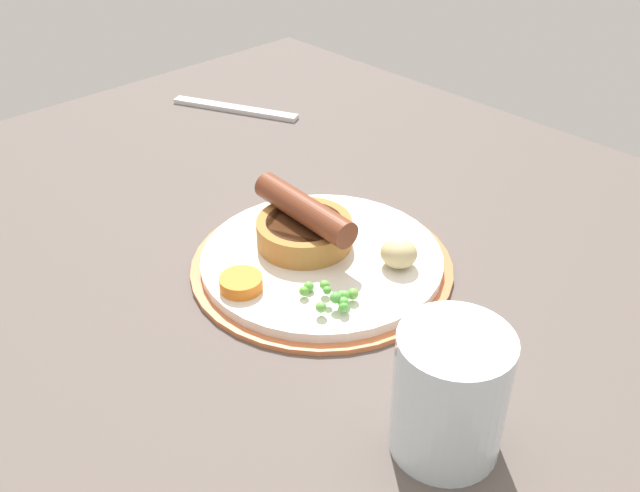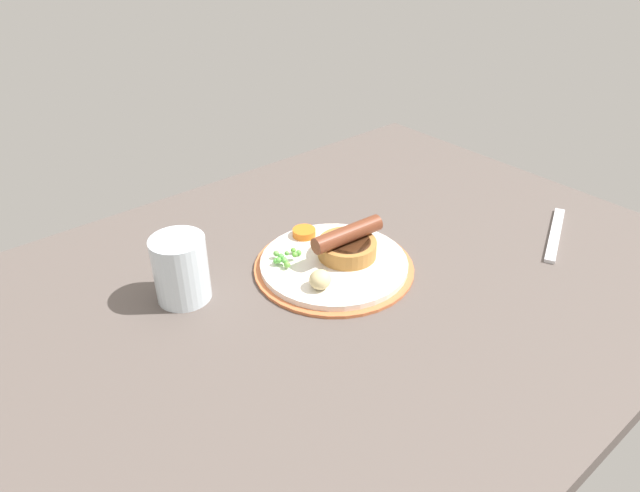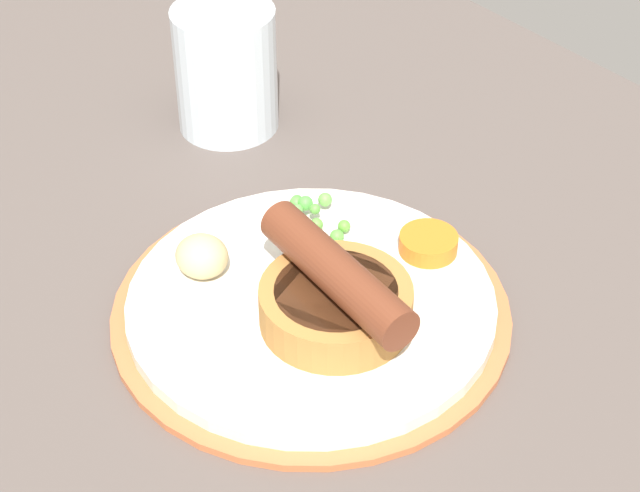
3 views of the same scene
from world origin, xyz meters
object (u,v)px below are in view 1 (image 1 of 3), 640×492
carrot_slice_1 (241,283)px  drinking_glass (450,394)px  potato_chunk_0 (399,253)px  dinner_plate (322,262)px  fork (235,109)px  pea_pile (332,296)px  sausage_pudding (304,225)px

carrot_slice_1 → drinking_glass: (-21.78, -0.23, 2.75)cm
potato_chunk_0 → carrot_slice_1: 14.18cm
dinner_plate → potato_chunk_0: size_ratio=7.31×
dinner_plate → drinking_glass: bearing=158.2°
dinner_plate → fork: (34.22, -16.51, -0.27)cm
pea_pile → drinking_glass: bearing=165.3°
sausage_pudding → fork: (31.71, -16.36, -3.07)cm
sausage_pudding → drinking_glass: (-23.18, 8.42, 1.37)cm
sausage_pudding → fork: size_ratio=0.67×
potato_chunk_0 → fork: size_ratio=0.18×
fork → dinner_plate: bearing=128.9°
fork → drinking_glass: drinking_glass is taller
pea_pile → potato_chunk_0: bearing=-90.7°
dinner_plate → drinking_glass: size_ratio=2.55×
dinner_plate → pea_pile: (-5.83, 4.39, 1.69)cm
potato_chunk_0 → drinking_glass: (-14.76, 12.07, 2.00)cm
carrot_slice_1 → drinking_glass: bearing=-179.4°
sausage_pudding → potato_chunk_0: bearing=27.0°
fork → carrot_slice_1: bearing=117.6°
dinner_plate → pea_pile: 7.49cm
drinking_glass → sausage_pudding: bearing=-20.0°
sausage_pudding → carrot_slice_1: size_ratio=3.23×
sausage_pudding → fork: 35.82cm
sausage_pudding → pea_pile: size_ratio=2.34×
potato_chunk_0 → carrot_slice_1: size_ratio=0.89×
fork → drinking_glass: 60.40cm
pea_pile → sausage_pudding: bearing=-28.6°
sausage_pudding → potato_chunk_0: 9.21cm
fork → sausage_pudding: bearing=127.3°
sausage_pudding → drinking_glass: 24.70cm
sausage_pudding → potato_chunk_0: (-8.43, -3.65, -0.64)cm
pea_pile → fork: size_ratio=0.28×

